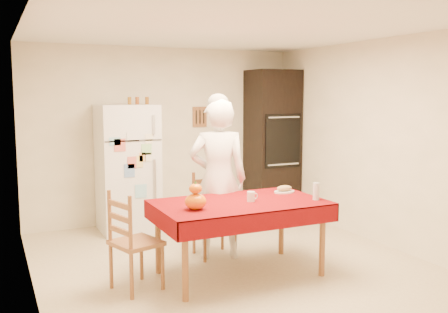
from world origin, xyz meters
TOP-DOWN VIEW (x-y plane):
  - floor at (0.00, 0.00)m, footprint 4.50×4.50m
  - room_shell at (0.00, 0.00)m, footprint 4.02×4.52m
  - refrigerator at (-0.65, 1.88)m, footprint 0.75×0.74m
  - oven_cabinet at (1.63, 1.93)m, footprint 0.70×0.62m
  - dining_table at (-0.06, -0.27)m, footprint 1.70×1.00m
  - chair_far at (-0.04, 0.45)m, footprint 0.43×0.41m
  - chair_left at (-1.17, -0.22)m, footprint 0.51×0.52m
  - seated_woman at (-0.02, 0.32)m, footprint 0.76×0.62m
  - coffee_mug at (0.05, -0.32)m, footprint 0.08×0.08m
  - pumpkin_lower at (-0.59, -0.41)m, footprint 0.20×0.20m
  - pumpkin_upper at (-0.59, -0.41)m, footprint 0.12×0.12m
  - wine_glass at (0.69, -0.53)m, footprint 0.07×0.07m
  - bread_plate at (0.60, -0.08)m, footprint 0.24×0.24m
  - bread_loaf at (0.60, -0.08)m, footprint 0.18×0.10m
  - spice_jar_left at (-0.59, 1.93)m, footprint 0.05×0.05m
  - spice_jar_mid at (-0.48, 1.93)m, footprint 0.05×0.05m
  - spice_jar_right at (-0.35, 1.93)m, footprint 0.05×0.05m

SIDE VIEW (x-z plane):
  - floor at x=0.00m, z-range 0.00..0.00m
  - chair_far at x=-0.04m, z-range 0.03..0.98m
  - chair_left at x=-1.17m, z-range 0.03..0.98m
  - dining_table at x=-0.06m, z-range 0.31..1.07m
  - bread_plate at x=0.60m, z-range 0.76..0.78m
  - bread_loaf at x=0.60m, z-range 0.78..0.84m
  - coffee_mug at x=0.05m, z-range 0.76..0.86m
  - pumpkin_lower at x=-0.59m, z-range 0.76..0.91m
  - wine_glass at x=0.69m, z-range 0.76..0.94m
  - refrigerator at x=-0.65m, z-range 0.00..1.70m
  - seated_woman at x=-0.02m, z-range 0.00..1.79m
  - pumpkin_upper at x=-0.59m, z-range 0.91..1.01m
  - oven_cabinet at x=1.63m, z-range 0.00..2.20m
  - room_shell at x=0.00m, z-range 0.37..2.88m
  - spice_jar_left at x=-0.59m, z-range 1.70..1.80m
  - spice_jar_mid at x=-0.48m, z-range 1.70..1.80m
  - spice_jar_right at x=-0.35m, z-range 1.70..1.80m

